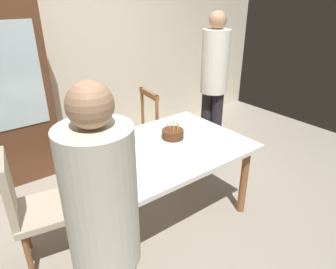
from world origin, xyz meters
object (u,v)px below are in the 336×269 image
plate_far_side (142,139)px  chair_spindle_back (137,135)px  plate_near_celebrant (140,172)px  person_celebrant (105,233)px  dining_table (164,155)px  chair_upholstered (30,205)px  plate_near_guest (218,142)px  birthday_cake (173,135)px  person_guest (214,79)px

plate_far_side → chair_spindle_back: 0.74m
plate_near_celebrant → person_celebrant: person_celebrant is taller
person_celebrant → dining_table: bearing=41.3°
person_celebrant → chair_upholstered: bearing=97.3°
plate_near_celebrant → plate_near_guest: same height
plate_near_guest → chair_spindle_back: size_ratio=0.23×
chair_spindle_back → person_celebrant: bearing=-125.7°
plate_near_guest → chair_spindle_back: 1.13m
birthday_cake → plate_far_side: birthday_cake is taller
plate_far_side → plate_near_guest: same height
plate_near_guest → plate_near_celebrant: bearing=180.0°
chair_spindle_back → person_celebrant: size_ratio=0.57×
person_guest → birthday_cake: bearing=-153.4°
chair_upholstered → person_guest: 2.38m
birthday_cake → plate_near_celebrant: size_ratio=1.27×
plate_far_side → dining_table: bearing=-73.0°
chair_upholstered → person_guest: person_guest is taller
plate_far_side → person_celebrant: person_celebrant is taller
dining_table → person_guest: (1.18, 0.58, 0.38)m
dining_table → plate_far_side: (-0.07, 0.24, 0.09)m
birthday_cake → person_guest: 1.18m
person_celebrant → person_guest: bearing=33.7°
plate_near_celebrant → chair_spindle_back: chair_spindle_back is taller
dining_table → person_celebrant: (-0.98, -0.86, 0.30)m
chair_spindle_back → person_guest: person_guest is taller
chair_spindle_back → chair_upholstered: (-1.35, -0.68, 0.07)m
plate_far_side → person_guest: (1.26, 0.34, 0.28)m
chair_spindle_back → person_guest: bearing=-15.6°
chair_spindle_back → plate_near_celebrant: bearing=-120.8°
plate_near_guest → chair_spindle_back: (-0.19, 1.08, -0.28)m
plate_far_side → person_guest: 1.33m
chair_spindle_back → person_guest: size_ratio=0.53×
plate_far_side → person_celebrant: (-0.91, -1.10, 0.21)m
dining_table → chair_spindle_back: bearing=73.7°
dining_table → plate_near_celebrant: 0.47m
plate_near_celebrant → plate_near_guest: bearing=0.0°
birthday_cake → plate_near_guest: birthday_cake is taller
plate_near_guest → chair_upholstered: 1.60m
person_celebrant → chair_spindle_back: bearing=54.3°
birthday_cake → person_celebrant: person_celebrant is taller
chair_upholstered → person_celebrant: bearing=-82.7°
plate_far_side → chair_spindle_back: chair_spindle_back is taller
dining_table → chair_upholstered: bearing=171.9°
chair_upholstered → plate_near_celebrant: bearing=-29.0°
chair_spindle_back → dining_table: bearing=-106.3°
plate_far_side → plate_near_guest: bearing=-43.1°
birthday_cake → plate_near_celebrant: birthday_cake is taller
chair_spindle_back → person_celebrant: (-1.22, -1.70, 0.49)m
chair_spindle_back → person_celebrant: 2.15m
birthday_cake → chair_spindle_back: 0.84m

